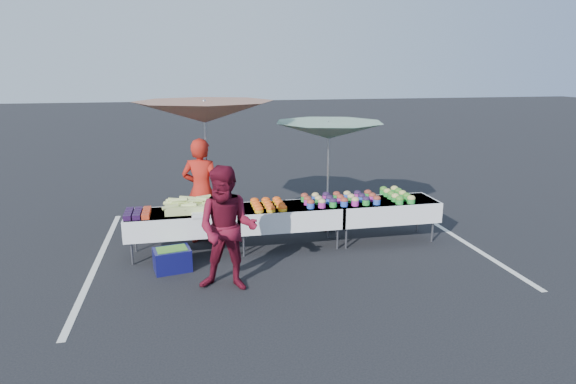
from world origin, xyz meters
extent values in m
plane|color=black|center=(0.00, 0.00, 0.00)|extent=(80.00, 80.00, 0.00)
cube|color=silver|center=(-3.20, 0.00, 0.00)|extent=(0.10, 5.00, 0.00)
cube|color=silver|center=(3.20, 0.00, 0.00)|extent=(0.10, 5.00, 0.00)
cube|color=white|center=(-1.80, 0.00, 0.73)|extent=(1.80, 0.75, 0.04)
cube|color=white|center=(-1.80, 0.00, 0.57)|extent=(1.86, 0.81, 0.36)
cylinder|color=slate|center=(-2.62, -0.29, 0.20)|extent=(0.04, 0.04, 0.39)
cylinder|color=slate|center=(-2.62, 0.29, 0.20)|extent=(0.04, 0.04, 0.39)
cylinder|color=slate|center=(-0.98, -0.29, 0.20)|extent=(0.04, 0.04, 0.39)
cylinder|color=slate|center=(-0.98, 0.29, 0.20)|extent=(0.04, 0.04, 0.39)
cube|color=white|center=(0.00, 0.00, 0.73)|extent=(1.80, 0.75, 0.04)
cube|color=white|center=(0.00, 0.00, 0.57)|extent=(1.86, 0.81, 0.36)
cylinder|color=slate|center=(-0.82, -0.29, 0.20)|extent=(0.04, 0.04, 0.39)
cylinder|color=slate|center=(-0.82, 0.29, 0.20)|extent=(0.04, 0.04, 0.39)
cylinder|color=slate|center=(0.82, -0.29, 0.20)|extent=(0.04, 0.04, 0.39)
cylinder|color=slate|center=(0.82, 0.29, 0.20)|extent=(0.04, 0.04, 0.39)
cube|color=white|center=(1.80, 0.00, 0.73)|extent=(1.80, 0.75, 0.04)
cube|color=white|center=(1.80, 0.00, 0.57)|extent=(1.86, 0.81, 0.36)
cylinder|color=slate|center=(0.98, -0.29, 0.20)|extent=(0.04, 0.04, 0.39)
cylinder|color=slate|center=(0.98, 0.29, 0.20)|extent=(0.04, 0.04, 0.39)
cylinder|color=slate|center=(2.62, -0.29, 0.20)|extent=(0.04, 0.04, 0.39)
cylinder|color=slate|center=(2.62, 0.29, 0.20)|extent=(0.04, 0.04, 0.39)
cube|color=black|center=(-2.65, -0.27, 0.79)|extent=(0.12, 0.12, 0.08)
cube|color=black|center=(-2.65, -0.13, 0.79)|extent=(0.12, 0.12, 0.08)
cube|color=black|center=(-2.65, 0.01, 0.79)|extent=(0.12, 0.12, 0.08)
cube|color=black|center=(-2.65, 0.15, 0.79)|extent=(0.12, 0.12, 0.08)
cube|color=black|center=(-2.51, -0.27, 0.79)|extent=(0.12, 0.12, 0.08)
cube|color=black|center=(-2.51, -0.13, 0.79)|extent=(0.12, 0.12, 0.08)
cube|color=black|center=(-2.51, 0.01, 0.79)|extent=(0.12, 0.12, 0.08)
cube|color=black|center=(-2.51, 0.15, 0.79)|extent=(0.12, 0.12, 0.08)
cube|color=#A41911|center=(-2.37, -0.27, 0.79)|extent=(0.12, 0.12, 0.08)
cube|color=#A41911|center=(-2.37, -0.13, 0.79)|extent=(0.12, 0.12, 0.08)
cube|color=#A41911|center=(-2.37, 0.01, 0.79)|extent=(0.12, 0.12, 0.08)
cube|color=#A41911|center=(-2.37, 0.15, 0.79)|extent=(0.12, 0.12, 0.08)
cube|color=#99AF59|center=(-1.55, 0.05, 0.82)|extent=(1.05, 0.55, 0.14)
cylinder|color=#99AF59|center=(-1.25, 0.20, 0.85)|extent=(0.27, 0.09, 0.10)
cylinder|color=#99AF59|center=(-1.93, 0.10, 0.92)|extent=(0.27, 0.14, 0.07)
cylinder|color=#99AF59|center=(-1.44, -0.06, 0.97)|extent=(0.27, 0.14, 0.09)
cylinder|color=#99AF59|center=(-1.97, 0.08, 0.87)|extent=(0.27, 0.15, 0.10)
cylinder|color=#99AF59|center=(-1.73, -0.01, 0.91)|extent=(0.27, 0.15, 0.08)
cylinder|color=#99AF59|center=(-1.59, 0.09, 0.94)|extent=(0.27, 0.10, 0.10)
cylinder|color=#99AF59|center=(-1.59, -0.03, 0.94)|extent=(0.27, 0.07, 0.08)
cylinder|color=#99AF59|center=(-1.68, -0.13, 0.90)|extent=(0.27, 0.14, 0.09)
cylinder|color=#99AF59|center=(-1.71, 0.25, 0.92)|extent=(0.27, 0.12, 0.08)
cylinder|color=#99AF59|center=(-1.09, 0.14, 0.87)|extent=(0.27, 0.16, 0.08)
cylinder|color=#99AF59|center=(-1.86, 0.01, 0.92)|extent=(0.27, 0.11, 0.07)
cylinder|color=#99AF59|center=(-1.64, -0.18, 0.85)|extent=(0.27, 0.10, 0.07)
cylinder|color=#99AF59|center=(-1.44, 0.19, 0.93)|extent=(0.27, 0.12, 0.08)
cylinder|color=#99AF59|center=(-1.98, -0.17, 0.90)|extent=(0.27, 0.15, 0.08)
cylinder|color=#99AF59|center=(-1.89, 0.09, 0.94)|extent=(0.27, 0.10, 0.08)
cylinder|color=#99AF59|center=(-1.34, 0.00, 0.90)|extent=(0.27, 0.16, 0.10)
cylinder|color=#99AF59|center=(-1.83, -0.02, 0.97)|extent=(0.27, 0.12, 0.09)
cylinder|color=#99AF59|center=(-1.28, -0.18, 0.95)|extent=(0.27, 0.09, 0.07)
cube|color=white|center=(-1.50, -0.30, 0.78)|extent=(0.30, 0.25, 0.05)
cylinder|color=gold|center=(-0.55, -0.28, 0.78)|extent=(0.15, 0.15, 0.05)
ellipsoid|color=#FF370E|center=(-0.55, -0.28, 0.81)|extent=(0.15, 0.15, 0.08)
cylinder|color=gold|center=(-0.55, -0.10, 0.78)|extent=(0.15, 0.15, 0.05)
ellipsoid|color=#FF370E|center=(-0.55, -0.10, 0.81)|extent=(0.15, 0.15, 0.08)
cylinder|color=gold|center=(-0.55, 0.08, 0.78)|extent=(0.15, 0.15, 0.05)
ellipsoid|color=#FF370E|center=(-0.55, 0.08, 0.81)|extent=(0.15, 0.15, 0.08)
cylinder|color=gold|center=(-0.55, 0.26, 0.78)|extent=(0.15, 0.15, 0.05)
ellipsoid|color=#FF370E|center=(-0.55, 0.26, 0.81)|extent=(0.15, 0.15, 0.08)
cylinder|color=gold|center=(-0.35, -0.28, 0.78)|extent=(0.15, 0.15, 0.05)
ellipsoid|color=#FF370E|center=(-0.35, -0.28, 0.81)|extent=(0.15, 0.15, 0.08)
cylinder|color=gold|center=(-0.35, -0.10, 0.78)|extent=(0.15, 0.15, 0.05)
ellipsoid|color=#FF370E|center=(-0.35, -0.10, 0.81)|extent=(0.15, 0.15, 0.08)
cylinder|color=gold|center=(-0.35, 0.08, 0.78)|extent=(0.15, 0.15, 0.05)
ellipsoid|color=#FF370E|center=(-0.35, 0.08, 0.81)|extent=(0.15, 0.15, 0.08)
cylinder|color=gold|center=(-0.35, 0.26, 0.78)|extent=(0.15, 0.15, 0.05)
ellipsoid|color=#FF370E|center=(-0.35, 0.26, 0.81)|extent=(0.15, 0.15, 0.08)
cylinder|color=gold|center=(-0.15, -0.28, 0.78)|extent=(0.15, 0.15, 0.05)
ellipsoid|color=#FF370E|center=(-0.15, -0.28, 0.81)|extent=(0.15, 0.15, 0.08)
cylinder|color=gold|center=(-0.15, -0.10, 0.78)|extent=(0.15, 0.15, 0.05)
ellipsoid|color=#FF370E|center=(-0.15, -0.10, 0.81)|extent=(0.15, 0.15, 0.08)
cylinder|color=gold|center=(-0.15, 0.08, 0.78)|extent=(0.15, 0.15, 0.05)
ellipsoid|color=#FF370E|center=(-0.15, 0.08, 0.81)|extent=(0.15, 0.15, 0.08)
cylinder|color=gold|center=(-0.15, 0.26, 0.78)|extent=(0.15, 0.15, 0.05)
ellipsoid|color=#FF370E|center=(-0.15, 0.26, 0.81)|extent=(0.15, 0.15, 0.08)
cylinder|color=blue|center=(0.35, -0.22, 0.80)|extent=(0.13, 0.13, 0.10)
ellipsoid|color=maroon|center=(0.35, -0.22, 0.86)|extent=(0.14, 0.14, 0.10)
cylinder|color=#B02594|center=(0.35, 0.00, 0.80)|extent=(0.13, 0.13, 0.10)
ellipsoid|color=maroon|center=(0.35, 0.00, 0.86)|extent=(0.14, 0.14, 0.10)
cylinder|color=green|center=(0.35, 0.22, 0.80)|extent=(0.13, 0.13, 0.10)
ellipsoid|color=maroon|center=(0.35, 0.22, 0.86)|extent=(0.14, 0.14, 0.10)
cylinder|color=#B02594|center=(0.55, -0.22, 0.80)|extent=(0.13, 0.13, 0.10)
ellipsoid|color=#AD7F54|center=(0.55, -0.22, 0.86)|extent=(0.14, 0.14, 0.10)
cylinder|color=green|center=(0.55, 0.00, 0.80)|extent=(0.13, 0.13, 0.10)
ellipsoid|color=#AD7F54|center=(0.55, 0.00, 0.86)|extent=(0.14, 0.14, 0.10)
cylinder|color=blue|center=(0.55, 0.22, 0.80)|extent=(0.13, 0.13, 0.10)
ellipsoid|color=#AD7F54|center=(0.55, 0.22, 0.86)|extent=(0.14, 0.14, 0.10)
cylinder|color=green|center=(0.75, -0.22, 0.80)|extent=(0.13, 0.13, 0.10)
ellipsoid|color=black|center=(0.75, -0.22, 0.86)|extent=(0.14, 0.14, 0.10)
cylinder|color=blue|center=(0.75, 0.00, 0.80)|extent=(0.13, 0.13, 0.10)
ellipsoid|color=black|center=(0.75, 0.00, 0.86)|extent=(0.14, 0.14, 0.10)
cylinder|color=#B02594|center=(0.75, 0.22, 0.80)|extent=(0.13, 0.13, 0.10)
ellipsoid|color=black|center=(0.75, 0.22, 0.86)|extent=(0.14, 0.14, 0.10)
cylinder|color=blue|center=(0.95, -0.22, 0.80)|extent=(0.13, 0.13, 0.10)
ellipsoid|color=maroon|center=(0.95, -0.22, 0.86)|extent=(0.14, 0.14, 0.10)
cylinder|color=#B02594|center=(0.95, 0.00, 0.80)|extent=(0.13, 0.13, 0.10)
ellipsoid|color=maroon|center=(0.95, 0.00, 0.86)|extent=(0.14, 0.14, 0.10)
cylinder|color=green|center=(0.95, 0.22, 0.80)|extent=(0.13, 0.13, 0.10)
ellipsoid|color=maroon|center=(0.95, 0.22, 0.86)|extent=(0.14, 0.14, 0.10)
cylinder|color=#B02594|center=(1.15, -0.22, 0.80)|extent=(0.13, 0.13, 0.10)
ellipsoid|color=#AD7F54|center=(1.15, -0.22, 0.86)|extent=(0.14, 0.14, 0.10)
cylinder|color=green|center=(1.15, 0.00, 0.80)|extent=(0.13, 0.13, 0.10)
ellipsoid|color=#AD7F54|center=(1.15, 0.00, 0.86)|extent=(0.14, 0.14, 0.10)
cylinder|color=blue|center=(1.15, 0.22, 0.80)|extent=(0.13, 0.13, 0.10)
ellipsoid|color=#AD7F54|center=(1.15, 0.22, 0.86)|extent=(0.14, 0.14, 0.10)
cylinder|color=green|center=(1.35, -0.22, 0.80)|extent=(0.13, 0.13, 0.10)
ellipsoid|color=black|center=(1.35, -0.22, 0.86)|extent=(0.14, 0.14, 0.10)
cylinder|color=blue|center=(1.35, 0.00, 0.80)|extent=(0.13, 0.13, 0.10)
ellipsoid|color=black|center=(1.35, 0.00, 0.86)|extent=(0.14, 0.14, 0.10)
cylinder|color=#B02594|center=(1.35, 0.22, 0.80)|extent=(0.13, 0.13, 0.10)
ellipsoid|color=black|center=(1.35, 0.22, 0.86)|extent=(0.14, 0.14, 0.10)
cylinder|color=blue|center=(1.55, -0.22, 0.80)|extent=(0.13, 0.13, 0.10)
ellipsoid|color=maroon|center=(1.55, -0.22, 0.86)|extent=(0.14, 0.14, 0.10)
cylinder|color=#B02594|center=(1.55, 0.00, 0.80)|extent=(0.13, 0.13, 0.10)
ellipsoid|color=maroon|center=(1.55, 0.00, 0.86)|extent=(0.14, 0.14, 0.10)
cylinder|color=green|center=(1.55, 0.22, 0.80)|extent=(0.13, 0.13, 0.10)
ellipsoid|color=maroon|center=(1.55, 0.22, 0.86)|extent=(0.14, 0.14, 0.10)
cylinder|color=green|center=(1.95, -0.28, 0.79)|extent=(0.14, 0.14, 0.08)
ellipsoid|color=#2C7D21|center=(1.95, -0.28, 0.84)|extent=(0.14, 0.14, 0.11)
cylinder|color=green|center=(1.95, -0.10, 0.79)|extent=(0.14, 0.14, 0.08)
ellipsoid|color=#ADAB4D|center=(1.95, -0.10, 0.84)|extent=(0.14, 0.14, 0.11)
cylinder|color=green|center=(1.95, 0.08, 0.79)|extent=(0.14, 0.14, 0.08)
ellipsoid|color=#2C7D21|center=(1.95, 0.08, 0.84)|extent=(0.14, 0.14, 0.11)
cylinder|color=green|center=(1.95, 0.26, 0.79)|extent=(0.14, 0.14, 0.08)
ellipsoid|color=#ADAB4D|center=(1.95, 0.26, 0.84)|extent=(0.14, 0.14, 0.11)
cylinder|color=green|center=(1.95, 0.44, 0.79)|extent=(0.14, 0.14, 0.08)
ellipsoid|color=#2C7D21|center=(1.95, 0.44, 0.84)|extent=(0.14, 0.14, 0.11)
cylinder|color=green|center=(2.17, -0.28, 0.79)|extent=(0.14, 0.14, 0.08)
ellipsoid|color=#ADAB4D|center=(2.17, -0.28, 0.84)|extent=(0.14, 0.14, 0.11)
cylinder|color=green|center=(2.17, -0.10, 0.79)|extent=(0.14, 0.14, 0.08)
ellipsoid|color=#2C7D21|center=(2.17, -0.10, 0.84)|extent=(0.14, 0.14, 0.11)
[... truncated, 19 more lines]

